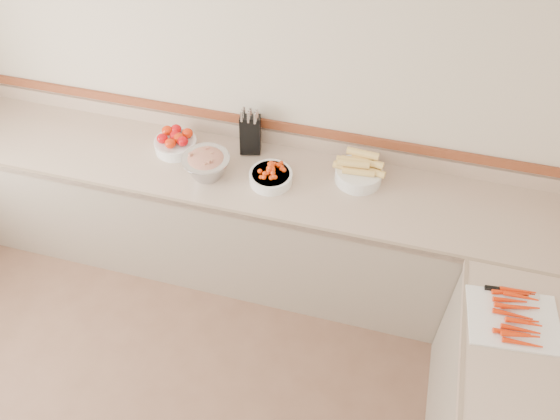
% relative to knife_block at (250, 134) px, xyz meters
% --- Properties ---
extents(back_wall, '(4.00, 0.00, 4.00)m').
position_rel_knife_block_xyz_m(back_wall, '(-0.01, 0.10, 0.28)').
color(back_wall, beige).
rests_on(back_wall, ground_plane).
extents(counter_back, '(4.00, 0.65, 1.08)m').
position_rel_knife_block_xyz_m(counter_back, '(-0.01, -0.22, -0.57)').
color(counter_back, '#C2A58D').
rests_on(counter_back, ground_plane).
extents(knife_block, '(0.16, 0.18, 0.31)m').
position_rel_knife_block_xyz_m(knife_block, '(0.00, 0.00, 0.00)').
color(knife_block, black).
rests_on(knife_block, counter_back).
extents(tomato_bowl, '(0.27, 0.27, 0.13)m').
position_rel_knife_block_xyz_m(tomato_bowl, '(-0.45, -0.12, -0.07)').
color(tomato_bowl, white).
rests_on(tomato_bowl, counter_back).
extents(cherry_tomato_bowl, '(0.26, 0.26, 0.14)m').
position_rel_knife_block_xyz_m(cherry_tomato_bowl, '(0.20, -0.25, -0.08)').
color(cherry_tomato_bowl, white).
rests_on(cherry_tomato_bowl, counter_back).
extents(corn_bowl, '(0.31, 0.28, 0.21)m').
position_rel_knife_block_xyz_m(corn_bowl, '(0.70, -0.10, -0.05)').
color(corn_bowl, white).
rests_on(corn_bowl, counter_back).
extents(rhubarb_bowl, '(0.29, 0.29, 0.16)m').
position_rel_knife_block_xyz_m(rhubarb_bowl, '(-0.18, -0.29, -0.04)').
color(rhubarb_bowl, '#B2B2BA').
rests_on(rhubarb_bowl, counter_back).
extents(cutting_board, '(0.45, 0.37, 0.06)m').
position_rel_knife_block_xyz_m(cutting_board, '(1.57, -0.86, -0.11)').
color(cutting_board, white).
rests_on(cutting_board, counter_right).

